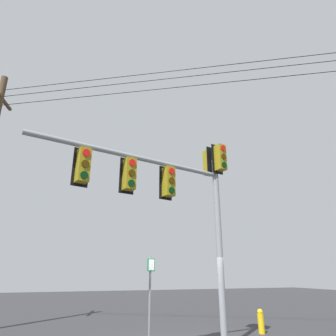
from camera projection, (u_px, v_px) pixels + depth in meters
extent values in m
cylinder|color=gray|center=(219.00, 245.00, 9.41)|extent=(0.20, 0.20, 5.76)
cylinder|color=gray|center=(136.00, 158.00, 8.61)|extent=(1.61, 5.93, 0.14)
cube|color=olive|center=(220.00, 158.00, 10.13)|extent=(0.36, 0.36, 0.90)
cube|color=black|center=(217.00, 159.00, 10.27)|extent=(0.15, 0.44, 1.04)
cylinder|color=red|center=(223.00, 148.00, 10.10)|extent=(0.08, 0.20, 0.20)
cylinder|color=#3C2703|center=(224.00, 156.00, 10.00)|extent=(0.08, 0.20, 0.20)
cylinder|color=black|center=(224.00, 165.00, 9.90)|extent=(0.08, 0.20, 0.20)
cube|color=olive|center=(209.00, 163.00, 10.61)|extent=(0.36, 0.36, 0.90)
cube|color=black|center=(212.00, 161.00, 10.47)|extent=(0.15, 0.44, 1.04)
cylinder|color=red|center=(205.00, 157.00, 10.84)|extent=(0.08, 0.20, 0.20)
cylinder|color=#3C2703|center=(206.00, 164.00, 10.74)|extent=(0.08, 0.20, 0.20)
cylinder|color=black|center=(206.00, 172.00, 10.64)|extent=(0.08, 0.20, 0.20)
cube|color=olive|center=(169.00, 182.00, 9.01)|extent=(0.37, 0.37, 0.90)
cube|color=black|center=(165.00, 183.00, 9.14)|extent=(0.16, 0.43, 1.04)
cylinder|color=red|center=(172.00, 171.00, 8.98)|extent=(0.08, 0.20, 0.20)
cylinder|color=#3C2703|center=(172.00, 180.00, 8.88)|extent=(0.08, 0.20, 0.20)
cylinder|color=black|center=(172.00, 190.00, 8.78)|extent=(0.08, 0.20, 0.20)
cube|color=olive|center=(129.00, 174.00, 8.32)|extent=(0.36, 0.36, 0.90)
cube|color=black|center=(127.00, 176.00, 8.46)|extent=(0.14, 0.44, 1.04)
cylinder|color=red|center=(132.00, 163.00, 8.29)|extent=(0.08, 0.20, 0.20)
cylinder|color=#3C2703|center=(132.00, 173.00, 8.19)|extent=(0.08, 0.20, 0.20)
cylinder|color=black|center=(132.00, 183.00, 8.09)|extent=(0.08, 0.20, 0.20)
cube|color=olive|center=(83.00, 165.00, 7.64)|extent=(0.37, 0.37, 0.90)
cube|color=black|center=(81.00, 167.00, 7.77)|extent=(0.16, 0.43, 1.04)
cylinder|color=red|center=(87.00, 153.00, 7.61)|extent=(0.08, 0.20, 0.20)
cylinder|color=#3C2703|center=(85.00, 164.00, 7.51)|extent=(0.08, 0.20, 0.20)
cylinder|color=black|center=(84.00, 175.00, 7.41)|extent=(0.08, 0.20, 0.20)
cube|color=#4C3823|center=(1.00, 97.00, 13.32)|extent=(2.23, 0.62, 0.12)
cylinder|color=slate|center=(150.00, 301.00, 8.92)|extent=(0.07, 0.07, 2.52)
cube|color=#0C7238|center=(151.00, 265.00, 9.23)|extent=(0.11, 0.26, 0.38)
cube|color=white|center=(151.00, 265.00, 9.22)|extent=(0.07, 0.20, 0.32)
cylinder|color=yellow|center=(261.00, 324.00, 10.66)|extent=(0.22, 0.22, 0.65)
sphere|color=yellow|center=(260.00, 312.00, 10.79)|extent=(0.20, 0.20, 0.20)
cylinder|color=yellow|center=(260.00, 322.00, 10.81)|extent=(0.13, 0.12, 0.09)
cylinder|color=black|center=(235.00, 81.00, 11.25)|extent=(10.39, 17.69, 0.35)
cylinder|color=black|center=(234.00, 72.00, 11.40)|extent=(10.39, 17.69, 0.35)
cylinder|color=black|center=(233.00, 64.00, 11.51)|extent=(10.39, 17.69, 0.35)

